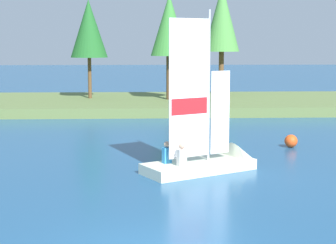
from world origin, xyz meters
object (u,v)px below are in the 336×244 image
Objects in this scene: shoreline_tree_midleft at (169,26)px; channel_buoy at (291,141)px; shoreline_tree_left at (89,29)px; shoreline_tree_centre at (222,19)px; sailboat at (217,158)px.

shoreline_tree_midleft is 16.02m from channel_buoy.
shoreline_tree_midleft reaches higher than channel_buoy.
shoreline_tree_midleft reaches higher than shoreline_tree_left.
shoreline_tree_midleft is 12.75× the size of channel_buoy.
channel_buoy is at bearing -57.36° from shoreline_tree_left.
channel_buoy is (4.51, -14.45, -5.23)m from shoreline_tree_midleft.
shoreline_tree_left is 0.84× the size of shoreline_tree_centre.
channel_buoy is (0.51, -18.08, -5.85)m from shoreline_tree_centre.
sailboat is (6.28, -19.42, -4.94)m from shoreline_tree_left.
sailboat reaches higher than channel_buoy.
shoreline_tree_centre is at bearing 53.09° from sailboat.
shoreline_tree_left is 0.96× the size of shoreline_tree_midleft.
shoreline_tree_centre is 1.33× the size of sailboat.
shoreline_tree_left is at bearing 122.64° from channel_buoy.
shoreline_tree_midleft is 1.16× the size of sailboat.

